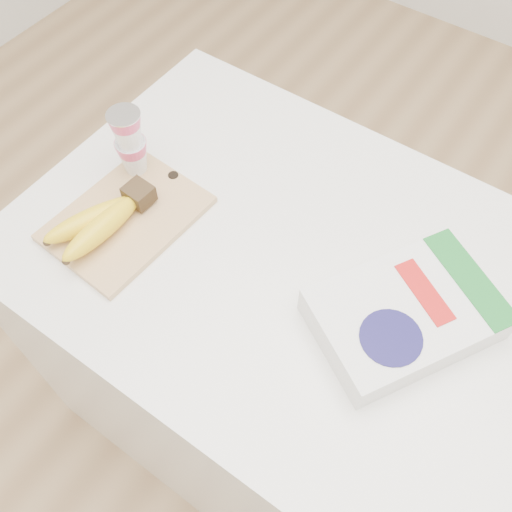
% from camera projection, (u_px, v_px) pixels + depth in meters
% --- Properties ---
extents(table, '(1.07, 0.71, 0.80)m').
position_uv_depth(table, '(296.00, 359.00, 1.32)').
color(table, white).
rests_on(table, ground).
extents(cutting_board, '(0.22, 0.29, 0.01)m').
position_uv_depth(cutting_board, '(127.00, 218.00, 1.04)').
color(cutting_board, '#DEB37A').
rests_on(cutting_board, table).
extents(bananas, '(0.11, 0.21, 0.06)m').
position_uv_depth(bananas, '(102.00, 220.00, 1.00)').
color(bananas, '#382816').
rests_on(bananas, cutting_board).
extents(yogurt_stack, '(0.06, 0.06, 0.14)m').
position_uv_depth(yogurt_stack, '(130.00, 141.00, 1.03)').
color(yogurt_stack, white).
rests_on(yogurt_stack, cutting_board).
extents(cereal_box, '(0.31, 0.34, 0.06)m').
position_uv_depth(cereal_box, '(405.00, 314.00, 0.90)').
color(cereal_box, white).
rests_on(cereal_box, table).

